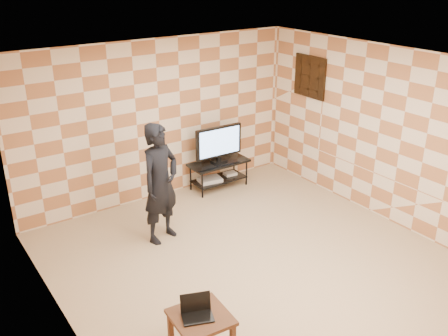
# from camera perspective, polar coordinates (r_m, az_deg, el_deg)

# --- Properties ---
(floor) EXTENTS (5.00, 5.00, 0.00)m
(floor) POSITION_cam_1_polar(r_m,az_deg,el_deg) (7.05, 2.82, -10.22)
(floor) COLOR tan
(floor) RESTS_ON ground
(wall_back) EXTENTS (5.00, 0.02, 2.70)m
(wall_back) POSITION_cam_1_polar(r_m,az_deg,el_deg) (8.41, -7.42, 5.40)
(wall_back) COLOR beige
(wall_back) RESTS_ON ground
(wall_front) EXTENTS (5.00, 0.02, 2.70)m
(wall_front) POSITION_cam_1_polar(r_m,az_deg,el_deg) (4.91, 21.35, -9.44)
(wall_front) COLOR beige
(wall_front) RESTS_ON ground
(wall_left) EXTENTS (0.02, 5.00, 2.70)m
(wall_left) POSITION_cam_1_polar(r_m,az_deg,el_deg) (5.41, -18.60, -5.94)
(wall_left) COLOR beige
(wall_left) RESTS_ON ground
(wall_right) EXTENTS (0.02, 5.00, 2.70)m
(wall_right) POSITION_cam_1_polar(r_m,az_deg,el_deg) (8.10, 17.26, 3.86)
(wall_right) COLOR beige
(wall_right) RESTS_ON ground
(ceiling) EXTENTS (5.00, 5.00, 0.02)m
(ceiling) POSITION_cam_1_polar(r_m,az_deg,el_deg) (6.02, 3.32, 11.86)
(ceiling) COLOR white
(ceiling) RESTS_ON wall_back
(wall_art) EXTENTS (0.04, 0.72, 0.72)m
(wall_art) POSITION_cam_1_polar(r_m,az_deg,el_deg) (8.91, 9.79, 10.25)
(wall_art) COLOR black
(wall_art) RESTS_ON wall_right
(tv_stand) EXTENTS (1.08, 0.49, 0.50)m
(tv_stand) POSITION_cam_1_polar(r_m,az_deg,el_deg) (8.93, -0.60, -0.07)
(tv_stand) COLOR black
(tv_stand) RESTS_ON floor
(tv) EXTENTS (0.90, 0.18, 0.65)m
(tv) POSITION_cam_1_polar(r_m,az_deg,el_deg) (8.75, -0.60, 2.92)
(tv) COLOR black
(tv) RESTS_ON tv_stand
(dvd_player) EXTENTS (0.44, 0.34, 0.07)m
(dvd_player) POSITION_cam_1_polar(r_m,az_deg,el_deg) (8.88, -1.63, -1.34)
(dvd_player) COLOR #B8B8BA
(dvd_player) RESTS_ON tv_stand
(game_console) EXTENTS (0.24, 0.18, 0.05)m
(game_console) POSITION_cam_1_polar(r_m,az_deg,el_deg) (9.15, 0.70, -0.65)
(game_console) COLOR silver
(game_console) RESTS_ON tv_stand
(side_table) EXTENTS (0.61, 0.61, 0.50)m
(side_table) POSITION_cam_1_polar(r_m,az_deg,el_deg) (5.33, -2.65, -17.25)
(side_table) COLOR #331E0E
(side_table) RESTS_ON floor
(laptop) EXTENTS (0.38, 0.34, 0.21)m
(laptop) POSITION_cam_1_polar(r_m,az_deg,el_deg) (5.26, -3.14, -16.01)
(laptop) COLOR black
(laptop) RESTS_ON side_table
(person) EXTENTS (0.75, 0.61, 1.78)m
(person) POSITION_cam_1_polar(r_m,az_deg,el_deg) (7.15, -7.27, -1.75)
(person) COLOR black
(person) RESTS_ON floor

